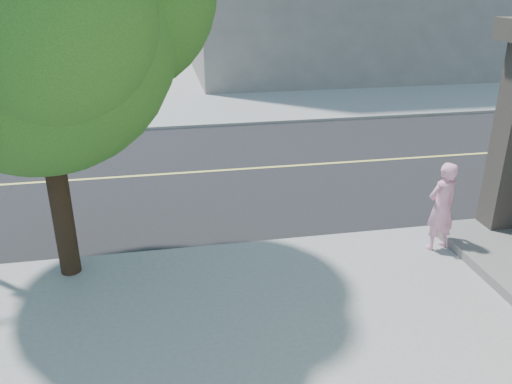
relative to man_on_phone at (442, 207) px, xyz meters
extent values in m
plane|color=black|center=(-8.15, 0.92, -1.02)|extent=(140.00, 140.00, 0.00)
cube|color=black|center=(-8.15, 5.42, -1.01)|extent=(140.00, 9.00, 0.01)
cube|color=gray|center=(5.35, 22.42, -0.96)|extent=(29.00, 25.00, 0.12)
cube|color=#35302B|center=(1.55, 0.42, 1.20)|extent=(0.55, 0.55, 4.20)
imported|color=pink|center=(0.00, 0.00, 0.00)|extent=(0.74, 0.58, 1.80)
cylinder|color=black|center=(-7.01, 0.42, 0.90)|extent=(0.36, 0.36, 3.61)
sphere|color=#30661D|center=(-7.01, 0.42, 3.31)|extent=(4.41, 4.41, 4.41)
sphere|color=#30661D|center=(-6.61, -0.68, 3.61)|extent=(3.00, 3.00, 3.00)
camera|label=1|loc=(-5.20, -8.29, 4.16)|focal=36.54mm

